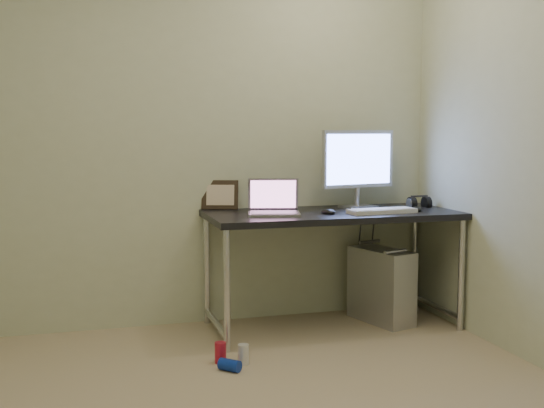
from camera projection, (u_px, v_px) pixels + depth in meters
The scene contains 16 objects.
wall_back at pixel (173, 133), 4.35m from camera, with size 3.50×0.02×2.50m, color beige.
desk at pixel (332, 224), 4.34m from camera, with size 1.59×0.70×0.75m.
tower_computer at pixel (381, 285), 4.50m from camera, with size 0.33×0.51×0.52m.
cable_a at pixel (358, 255), 4.74m from camera, with size 0.01×0.01×0.70m, color black.
cable_b at pixel (371, 258), 4.75m from camera, with size 0.01×0.01×0.72m, color black.
can_red at pixel (220, 353), 3.72m from camera, with size 0.06×0.06×0.11m, color #B91930.
can_white at pixel (243, 354), 3.69m from camera, with size 0.06×0.06×0.11m, color silver.
can_blue at pixel (230, 365), 3.59m from camera, with size 0.06×0.06×0.12m, color #0E2DA3.
laptop at pixel (274, 206), 4.19m from camera, with size 0.37×0.33×0.22m.
monitor at pixel (358, 163), 4.52m from camera, with size 0.55×0.20×0.52m.
keyboard at pixel (382, 211), 4.26m from camera, with size 0.43×0.14×0.03m, color silver.
mouse_right at pixel (416, 208), 4.36m from camera, with size 0.07×0.11×0.04m, color black.
mouse_left at pixel (328, 210), 4.22m from camera, with size 0.08×0.12×0.04m, color black.
headphones at pixel (419, 203), 4.57m from camera, with size 0.15×0.09×0.10m.
picture_frame at pixel (220, 195), 4.45m from camera, with size 0.24×0.03×0.19m, color black.
webcam at pixel (269, 196), 4.46m from camera, with size 0.05×0.04×0.12m.
Camera 1 is at (-0.61, -2.63, 1.26)m, focal length 45.00 mm.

